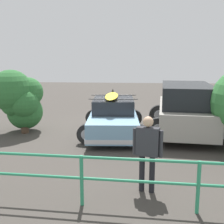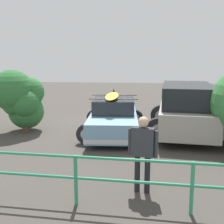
% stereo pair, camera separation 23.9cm
% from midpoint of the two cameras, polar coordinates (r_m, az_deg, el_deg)
% --- Properties ---
extents(ground_plane, '(44.00, 44.00, 0.02)m').
position_cam_midpoint_polar(ground_plane, '(11.40, -0.39, -3.48)').
color(ground_plane, '#423D38').
rests_on(ground_plane, ground).
extents(sedan_car, '(2.56, 4.37, 1.62)m').
position_cam_midpoint_polar(sedan_car, '(10.57, 1.01, -1.00)').
color(sedan_car, '#729EBC').
rests_on(sedan_car, ground).
extents(suv_car, '(3.02, 4.65, 1.88)m').
position_cam_midpoint_polar(suv_car, '(10.78, 15.47, 0.64)').
color(suv_car, '#9E998E').
rests_on(suv_car, ground).
extents(person_bystander, '(0.62, 0.30, 1.64)m').
position_cam_midpoint_polar(person_bystander, '(5.92, 7.43, -7.17)').
color(person_bystander, black).
rests_on(person_bystander, ground).
extents(railing_fence, '(10.89, 0.62, 1.01)m').
position_cam_midpoint_polar(railing_fence, '(5.33, 5.43, -12.63)').
color(railing_fence, '#2D9366').
rests_on(railing_fence, ground).
extents(bush_near_left, '(1.86, 1.81, 2.41)m').
position_cam_midpoint_polar(bush_near_left, '(11.20, -17.53, 2.57)').
color(bush_near_left, '#4C3828').
rests_on(bush_near_left, ground).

